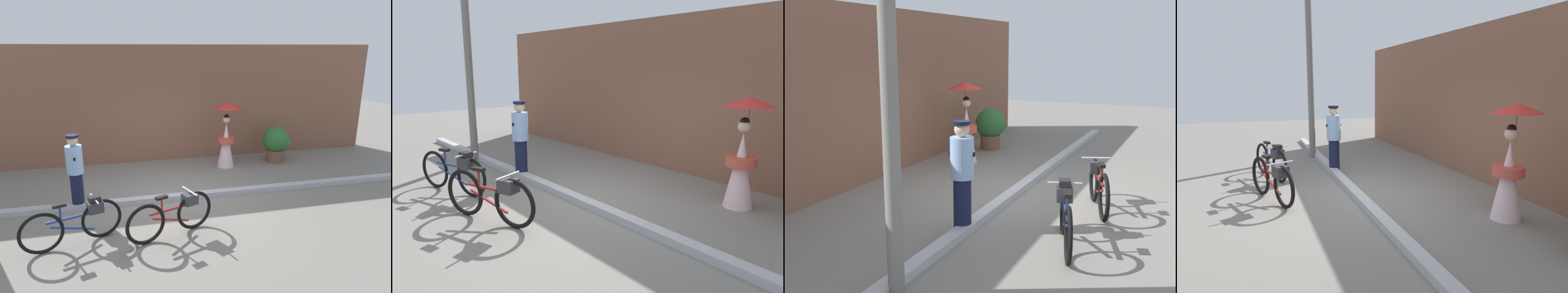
{
  "view_description": "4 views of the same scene",
  "coord_description": "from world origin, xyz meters",
  "views": [
    {
      "loc": [
        -1.14,
        -7.19,
        3.35
      ],
      "look_at": [
        0.57,
        0.12,
        1.19
      ],
      "focal_mm": 31.87,
      "sensor_mm": 36.0,
      "label": 1
    },
    {
      "loc": [
        4.73,
        -3.82,
        2.34
      ],
      "look_at": [
        -0.23,
        0.41,
        0.91
      ],
      "focal_mm": 33.74,
      "sensor_mm": 36.0,
      "label": 2
    },
    {
      "loc": [
        -8.01,
        -2.98,
        2.64
      ],
      "look_at": [
        -0.25,
        0.6,
        0.88
      ],
      "focal_mm": 44.71,
      "sensor_mm": 36.0,
      "label": 3
    },
    {
      "loc": [
        6.2,
        -1.86,
        2.14
      ],
      "look_at": [
        -0.11,
        0.38,
        0.94
      ],
      "focal_mm": 31.97,
      "sensor_mm": 36.0,
      "label": 4
    }
  ],
  "objects": [
    {
      "name": "person_officer",
      "position": [
        -2.03,
        0.06,
        0.87
      ],
      "size": [
        0.34,
        0.38,
        1.63
      ],
      "color": "#141938",
      "rests_on": "ground_plane"
    },
    {
      "name": "bicycle_far_side",
      "position": [
        -0.22,
        -1.52,
        0.42
      ],
      "size": [
        1.68,
        0.71,
        0.83
      ],
      "color": "black",
      "rests_on": "ground_plane"
    },
    {
      "name": "ground_plane",
      "position": [
        0.0,
        0.0,
        0.0
      ],
      "size": [
        30.0,
        30.0,
        0.0
      ],
      "primitive_type": "plane",
      "color": "gray"
    },
    {
      "name": "utility_pole",
      "position": [
        -4.0,
        -0.13,
        2.4
      ],
      "size": [
        0.18,
        0.18,
        4.8
      ],
      "primitive_type": "cylinder",
      "color": "slate",
      "rests_on": "ground_plane"
    },
    {
      "name": "person_with_parasol",
      "position": [
        1.91,
        1.95,
        0.94
      ],
      "size": [
        0.8,
        0.8,
        1.86
      ],
      "color": "silver",
      "rests_on": "ground_plane"
    },
    {
      "name": "sidewalk_curb",
      "position": [
        0.0,
        0.0,
        0.06
      ],
      "size": [
        14.0,
        0.2,
        0.12
      ],
      "primitive_type": "cube",
      "color": "#B2B2B7",
      "rests_on": "ground_plane"
    },
    {
      "name": "building_wall",
      "position": [
        0.0,
        3.13,
        1.71
      ],
      "size": [
        14.0,
        0.4,
        3.43
      ],
      "primitive_type": "cube",
      "color": "brown",
      "rests_on": "ground_plane"
    },
    {
      "name": "bicycle_near_officer",
      "position": [
        -1.91,
        -1.42,
        0.43
      ],
      "size": [
        1.68,
        0.67,
        0.83
      ],
      "color": "black",
      "rests_on": "ground_plane"
    }
  ]
}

